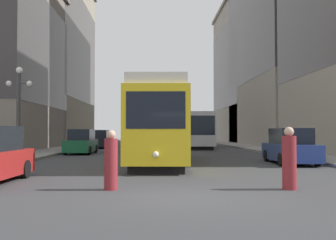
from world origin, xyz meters
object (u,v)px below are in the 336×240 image
Objects in this scene: pedestrian_crossing_near at (111,162)px; pedestrian_crossing_far at (289,160)px; parked_car_right_far at (290,147)px; streetcar at (161,123)px; parked_car_left_mid at (81,142)px; transit_bus at (196,129)px; lamp_post_left_near at (19,98)px; parked_car_left_near at (100,140)px.

pedestrian_crossing_far is at bearing 148.13° from pedestrian_crossing_near.
parked_car_right_far reaches higher than pedestrian_crossing_far.
streetcar reaches higher than parked_car_left_mid.
parked_car_left_mid is at bearing -131.24° from transit_bus.
pedestrian_crossing_far is at bearing -67.45° from streetcar.
lamp_post_left_near is at bearing -102.95° from parked_car_left_mid.
parked_car_right_far is 2.82× the size of pedestrian_crossing_far.
streetcar is 7.83m from lamp_post_left_near.
lamp_post_left_near reaches higher than parked_car_left_mid.
parked_car_left_near and parked_car_left_mid have the same top height.
transit_bus is at bearing -131.43° from pedestrian_crossing_near.
streetcar is at bearing -100.08° from transit_bus.
parked_car_right_far is 9.44m from pedestrian_crossing_far.
parked_car_left_near is 10.25m from parked_car_left_mid.
pedestrian_crossing_far is at bearing 73.66° from parked_car_right_far.
parked_car_right_far is (6.63, -0.73, -1.26)m from streetcar.
pedestrian_crossing_far is at bearing -89.45° from transit_bus.
transit_bus reaches higher than pedestrian_crossing_near.
parked_car_left_mid is 15.69m from parked_car_right_far.
parked_car_right_far is (2.66, -20.16, -1.10)m from transit_bus.
parked_car_left_mid reaches higher than pedestrian_crossing_near.
streetcar is at bearing -6.16° from lamp_post_left_near.
parked_car_left_near is at bearing 109.35° from streetcar.
pedestrian_crossing_far is at bearing -69.78° from parked_car_left_near.
parked_car_left_near is (-9.73, -0.29, -1.10)m from transit_bus.
parked_car_right_far is at bearing -81.01° from transit_bus.
parked_car_left_mid is (-0.00, -10.25, -0.00)m from parked_car_left_near.
parked_car_left_near and parked_car_right_far have the same top height.
parked_car_left_near is at bearing 90.31° from parked_car_left_mid.
transit_bus is 20.36m from parked_car_right_far.
transit_bus is (3.98, 19.42, -0.15)m from streetcar.
parked_car_right_far is at bearing -3.73° from streetcar.
lamp_post_left_near is at bearing -3.22° from parked_car_right_far.
streetcar is 19.83m from transit_bus.
transit_bus is 21.99m from lamp_post_left_near.
lamp_post_left_near is at bearing -90.10° from pedestrian_crossing_near.
pedestrian_crossing_far is (9.26, -28.77, -0.02)m from parked_car_left_near.
parked_car_left_near is 18.59m from lamp_post_left_near.
pedestrian_crossing_far is 15.53m from lamp_post_left_near.
lamp_post_left_near reaches higher than pedestrian_crossing_near.
parked_car_left_mid is at bearing -87.63° from parked_car_left_near.
parked_car_left_near is 23.41m from parked_car_right_far.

